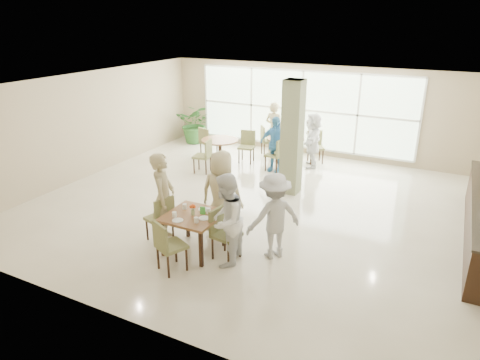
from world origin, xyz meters
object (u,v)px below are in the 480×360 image
at_px(adult_a, 275,144).
at_px(adult_standing, 274,129).
at_px(teen_far, 222,193).
at_px(teen_left, 164,198).
at_px(round_table_left, 220,145).
at_px(teen_standing, 274,216).
at_px(main_table, 193,219).
at_px(teen_right, 226,220).
at_px(round_table_right, 286,144).
at_px(potted_plant, 196,124).
at_px(adult_b, 313,140).

bearing_deg(adult_a, adult_standing, 116.63).
bearing_deg(teen_far, teen_left, 31.36).
xyz_separation_m(round_table_left, teen_standing, (3.47, -4.17, 0.24)).
height_order(main_table, adult_a, adult_a).
bearing_deg(round_table_left, teen_right, -59.52).
distance_m(main_table, teen_left, 0.79).
height_order(round_table_left, adult_a, adult_a).
bearing_deg(teen_right, round_table_right, -177.68).
relative_size(potted_plant, adult_a, 0.86).
bearing_deg(round_table_right, main_table, -86.15).
relative_size(potted_plant, teen_standing, 0.84).
distance_m(adult_a, adult_b, 1.19).
relative_size(round_table_right, adult_b, 0.70).
relative_size(main_table, teen_left, 0.55).
height_order(teen_far, adult_a, teen_far).
bearing_deg(teen_left, round_table_left, -6.86).
xyz_separation_m(teen_standing, adult_a, (-1.77, 4.30, -0.02)).
relative_size(teen_right, adult_b, 1.06).
relative_size(adult_b, adult_standing, 0.93).
distance_m(round_table_right, adult_b, 0.86).
xyz_separation_m(teen_left, adult_b, (1.19, 5.55, -0.10)).
relative_size(potted_plant, adult_standing, 0.79).
bearing_deg(adult_b, teen_far, -20.41).
xyz_separation_m(potted_plant, adult_b, (4.40, -0.61, 0.12)).
xyz_separation_m(potted_plant, teen_standing, (5.35, -5.78, 0.13)).
relative_size(teen_far, teen_standing, 1.08).
distance_m(teen_far, adult_a, 3.98).
relative_size(main_table, adult_standing, 0.57).
bearing_deg(adult_b, main_table, -20.98).
height_order(round_table_right, adult_a, adult_a).
relative_size(teen_far, teen_right, 1.03).
xyz_separation_m(teen_standing, adult_b, (-0.95, 5.16, -0.01)).
bearing_deg(teen_standing, round_table_left, -98.86).
height_order(round_table_right, adult_standing, adult_standing).
distance_m(round_table_left, teen_left, 4.76).
distance_m(potted_plant, adult_a, 3.87).
relative_size(round_table_right, teen_far, 0.64).
relative_size(teen_standing, adult_standing, 0.94).
distance_m(teen_left, teen_standing, 2.18).
bearing_deg(teen_right, teen_left, -106.93).
distance_m(main_table, teen_right, 0.77).
bearing_deg(teen_standing, adult_b, -128.25).
bearing_deg(main_table, potted_plant, 122.15).
bearing_deg(teen_far, adult_standing, -88.26).
xyz_separation_m(main_table, potted_plant, (-3.95, 6.29, 0.02)).
xyz_separation_m(adult_b, adult_standing, (-1.40, 0.44, 0.06)).
bearing_deg(adult_standing, potted_plant, 8.40).
bearing_deg(adult_a, teen_far, -80.26).
bearing_deg(potted_plant, teen_left, -62.52).
relative_size(round_table_left, adult_a, 0.69).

